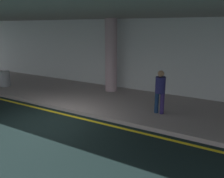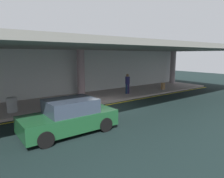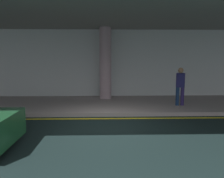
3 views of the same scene
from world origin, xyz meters
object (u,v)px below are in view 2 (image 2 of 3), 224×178
object	(u,v)px
trash_bin_steel	(12,105)
suitcase_upright_primary	(163,86)
support_column_far_left	(81,73)
car_dark_green	(69,117)
traveler_with_luggage	(127,82)
support_column_left_mid	(173,67)

from	to	relation	value
trash_bin_steel	suitcase_upright_primary	bearing A→B (deg)	-0.75
support_column_far_left	suitcase_upright_primary	bearing A→B (deg)	-17.65
car_dark_green	suitcase_upright_primary	size ratio (longest dim) A/B	4.56
suitcase_upright_primary	trash_bin_steel	world-z (taller)	suitcase_upright_primary
support_column_far_left	trash_bin_steel	size ratio (longest dim) A/B	4.29
trash_bin_steel	support_column_far_left	bearing A→B (deg)	21.17
traveler_with_luggage	car_dark_green	bearing A→B (deg)	1.54
traveler_with_luggage	trash_bin_steel	size ratio (longest dim) A/B	1.98
support_column_left_mid	trash_bin_steel	world-z (taller)	support_column_left_mid
support_column_far_left	trash_bin_steel	bearing A→B (deg)	-158.83
traveler_with_luggage	suitcase_upright_primary	bearing A→B (deg)	143.69
car_dark_green	support_column_far_left	bearing A→B (deg)	-120.66
car_dark_green	trash_bin_steel	world-z (taller)	car_dark_green
car_dark_green	suitcase_upright_primary	distance (m)	12.42
traveler_with_luggage	trash_bin_steel	xyz separation A→B (m)	(-8.97, -0.24, -0.54)
suitcase_upright_primary	trash_bin_steel	size ratio (longest dim) A/B	1.06
support_column_far_left	suitcase_upright_primary	distance (m)	7.93
car_dark_green	trash_bin_steel	bearing A→B (deg)	-70.61
traveler_with_luggage	trash_bin_steel	distance (m)	8.99
support_column_far_left	car_dark_green	size ratio (longest dim) A/B	0.89
support_column_left_mid	car_dark_green	xyz separation A→B (m)	(-16.22, -6.68, -1.26)
support_column_left_mid	suitcase_upright_primary	xyz separation A→B (m)	(-4.58, -2.36, -1.51)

